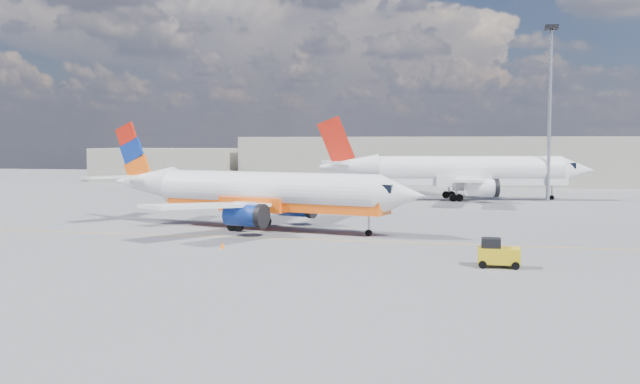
% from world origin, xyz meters
% --- Properties ---
extents(ground, '(240.00, 240.00, 0.00)m').
position_xyz_m(ground, '(0.00, 0.00, 0.00)').
color(ground, '#5A5A5F').
rests_on(ground, ground).
extents(taxi_line, '(70.00, 0.15, 0.01)m').
position_xyz_m(taxi_line, '(0.00, 3.00, 0.01)').
color(taxi_line, gold).
rests_on(taxi_line, ground).
extents(terminal_main, '(70.00, 14.00, 8.00)m').
position_xyz_m(terminal_main, '(5.00, 75.00, 4.00)').
color(terminal_main, '#A8A291').
rests_on(terminal_main, ground).
extents(terminal_annex, '(26.00, 10.00, 6.00)m').
position_xyz_m(terminal_annex, '(-45.00, 72.00, 3.00)').
color(terminal_annex, '#A8A291').
rests_on(terminal_annex, ground).
extents(main_jet, '(29.80, 22.78, 9.00)m').
position_xyz_m(main_jet, '(-7.22, 8.30, 3.00)').
color(main_jet, white).
rests_on(main_jet, ground).
extents(second_jet, '(34.30, 26.32, 10.35)m').
position_xyz_m(second_jet, '(8.00, 41.94, 3.45)').
color(second_jet, white).
rests_on(second_jet, ground).
extents(gse_tug, '(2.34, 1.44, 1.66)m').
position_xyz_m(gse_tug, '(11.53, -5.84, 0.79)').
color(gse_tug, black).
rests_on(gse_tug, ground).
extents(traffic_cone, '(0.37, 0.37, 0.52)m').
position_xyz_m(traffic_cone, '(-6.15, -2.83, 0.25)').
color(traffic_cone, white).
rests_on(traffic_cone, ground).
extents(floodlight_mast, '(1.53, 1.53, 21.01)m').
position_xyz_m(floodlight_mast, '(18.38, 42.71, 12.59)').
color(floodlight_mast, '#9B9CA3').
rests_on(floodlight_mast, ground).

